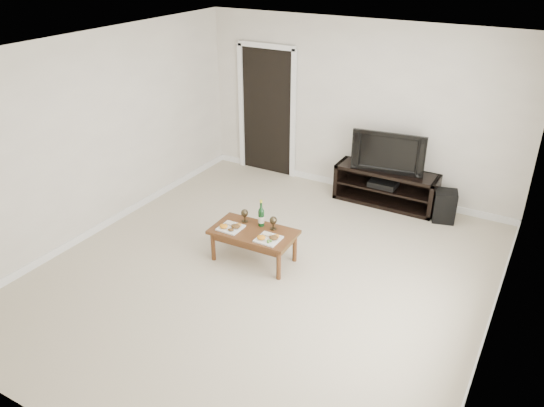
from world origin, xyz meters
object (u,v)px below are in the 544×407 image
(media_console, at_px, (386,187))
(coffee_table, at_px, (254,246))
(television, at_px, (389,151))
(subwoofer, at_px, (445,206))

(media_console, xyz_separation_m, coffee_table, (-0.89, -2.30, -0.07))
(television, distance_m, subwoofer, 1.10)
(subwoofer, bearing_deg, television, 159.02)
(television, height_order, subwoofer, television)
(media_console, xyz_separation_m, subwoofer, (0.90, -0.09, -0.05))
(media_console, bearing_deg, television, 180.00)
(media_console, height_order, television, television)
(media_console, distance_m, subwoofer, 0.90)
(media_console, height_order, coffee_table, media_console)
(coffee_table, bearing_deg, television, 68.92)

